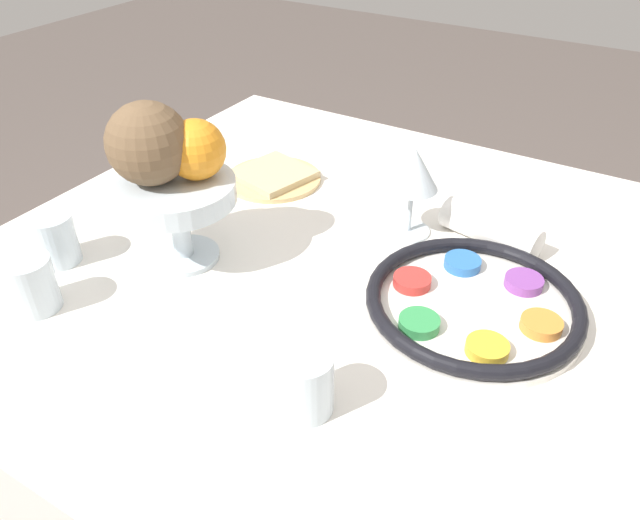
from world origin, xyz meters
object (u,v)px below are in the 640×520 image
seder_plate (474,303)px  wine_glass (414,172)px  coconut (148,143)px  fruit_stand (176,200)px  orange_fruit (196,150)px  cup_near (305,382)px  cup_far (31,284)px  napkin_roll (490,228)px  cup_mid (54,239)px  bread_plate (273,177)px

seder_plate → wine_glass: wine_glass is taller
wine_glass → coconut: bearing=41.8°
wine_glass → fruit_stand: 0.35m
fruit_stand → orange_fruit: (-0.02, -0.03, 0.07)m
wine_glass → cup_near: (-0.05, 0.39, -0.07)m
seder_plate → cup_far: bearing=30.1°
napkin_roll → cup_near: cup_near is taller
cup_mid → orange_fruit: bearing=-143.2°
napkin_roll → cup_near: 0.44m
orange_fruit → fruit_stand: bearing=55.0°
napkin_roll → bread_plate: bearing=0.7°
bread_plate → napkin_roll: 0.40m
orange_fruit → coconut: 0.06m
fruit_stand → napkin_roll: (-0.38, -0.28, -0.07)m
wine_glass → coconut: size_ratio=1.28×
fruit_stand → cup_far: fruit_stand is taller
seder_plate → cup_mid: size_ratio=3.76×
fruit_stand → cup_near: 0.35m
wine_glass → napkin_roll: size_ratio=0.89×
seder_plate → napkin_roll: 0.18m
coconut → cup_far: size_ratio=1.50×
fruit_stand → coconut: 0.09m
seder_plate → wine_glass: 0.23m
orange_fruit → coconut: coconut is taller
wine_glass → cup_mid: (0.41, 0.34, -0.07)m
bread_plate → napkin_roll: (-0.40, -0.01, 0.02)m
seder_plate → cup_near: cup_near is taller
cup_near → orange_fruit: bearing=-32.3°
bread_plate → cup_far: size_ratio=2.27×
fruit_stand → cup_near: bearing=153.7°
coconut → cup_mid: (0.13, 0.09, -0.15)m
cup_near → cup_far: (0.40, 0.04, 0.00)m
fruit_stand → seder_plate: bearing=-166.2°
wine_glass → napkin_roll: 0.15m
coconut → napkin_roll: size_ratio=0.70×
seder_plate → cup_near: bearing=68.0°
wine_glass → cup_near: bearing=97.8°
seder_plate → bread_plate: 0.47m
orange_fruit → cup_far: size_ratio=1.11×
fruit_stand → cup_near: size_ratio=2.26×
fruit_stand → cup_mid: size_ratio=2.26×
coconut → cup_far: coconut is taller
seder_plate → orange_fruit: size_ratio=3.39×
cup_mid → cup_far: bearing=125.1°
seder_plate → fruit_stand: bearing=13.8°
seder_plate → cup_mid: 0.60m
cup_mid → cup_far: size_ratio=1.00×
seder_plate → coconut: coconut is taller
seder_plate → bread_plate: bearing=-21.2°
cup_mid → cup_far: 0.11m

